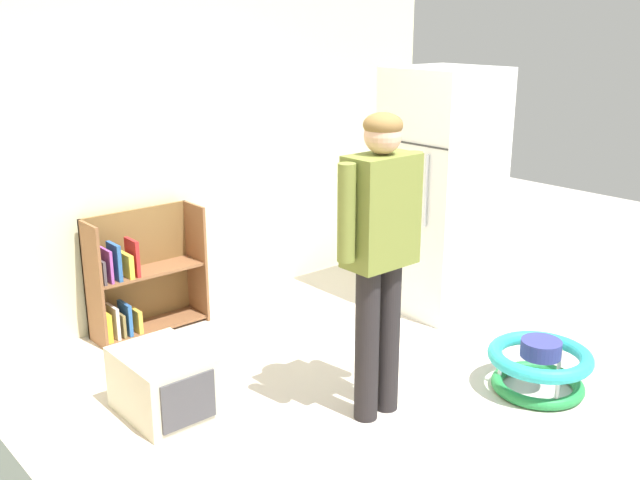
{
  "coord_description": "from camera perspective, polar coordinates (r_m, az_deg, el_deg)",
  "views": [
    {
      "loc": [
        -2.39,
        -2.25,
        2.11
      ],
      "look_at": [
        0.04,
        0.59,
        0.96
      ],
      "focal_mm": 40.85,
      "sensor_mm": 36.0,
      "label": 1
    }
  ],
  "objects": [
    {
      "name": "pet_carrier",
      "position": [
        4.18,
        -12.19,
        -10.87
      ],
      "size": [
        0.42,
        0.55,
        0.36
      ],
      "color": "beige",
      "rests_on": "ground"
    },
    {
      "name": "standing_person",
      "position": [
        3.78,
        4.73,
        -0.14
      ],
      "size": [
        0.57,
        0.22,
        1.66
      ],
      "color": "black",
      "rests_on": "ground"
    },
    {
      "name": "back_wall",
      "position": [
        5.22,
        -13.02,
        8.25
      ],
      "size": [
        5.2,
        0.06,
        2.7
      ],
      "primitive_type": "cube",
      "color": "beige",
      "rests_on": "ground"
    },
    {
      "name": "baby_walker",
      "position": [
        4.5,
        16.8,
        -9.42
      ],
      "size": [
        0.6,
        0.6,
        0.32
      ],
      "color": "#248942",
      "rests_on": "ground"
    },
    {
      "name": "refrigerator",
      "position": [
        5.41,
        9.46,
        3.78
      ],
      "size": [
        0.73,
        0.68,
        1.78
      ],
      "color": "white",
      "rests_on": "ground"
    },
    {
      "name": "ground_plane",
      "position": [
        3.9,
        5.39,
        -15.74
      ],
      "size": [
        12.0,
        12.0,
        0.0
      ],
      "primitive_type": "plane",
      "color": "beige",
      "rests_on": "ground"
    },
    {
      "name": "bookshelf",
      "position": [
        5.18,
        -14.05,
        -3.08
      ],
      "size": [
        0.8,
        0.28,
        0.85
      ],
      "color": "brown",
      "rests_on": "ground"
    }
  ]
}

